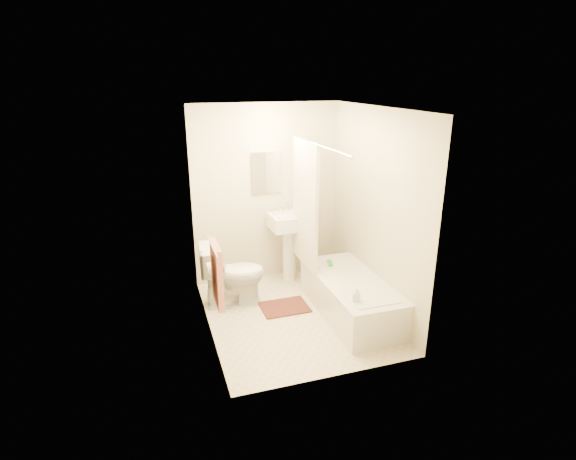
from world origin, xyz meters
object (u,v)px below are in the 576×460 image
object	(u,v)px
sink	(290,245)
soap_bottle	(356,294)
toilet	(233,274)
bath_mat	(285,307)
bathtub	(350,296)

from	to	relation	value
sink	soap_bottle	xyz separation A→B (m)	(0.21, -1.61, 0.00)
toilet	bath_mat	size ratio (longest dim) A/B	1.39
sink	soap_bottle	bearing A→B (deg)	-84.36
sink	bathtub	bearing A→B (deg)	-71.75
toilet	sink	xyz separation A→B (m)	(0.88, 0.41, 0.14)
bathtub	bath_mat	distance (m)	0.82
bath_mat	soap_bottle	bearing A→B (deg)	-59.38
toilet	bathtub	distance (m)	1.46
toilet	soap_bottle	world-z (taller)	toilet
bathtub	sink	bearing A→B (deg)	110.14
sink	bath_mat	xyz separation A→B (m)	(-0.31, -0.74, -0.52)
sink	bath_mat	world-z (taller)	sink
toilet	sink	world-z (taller)	sink
soap_bottle	bathtub	bearing A→B (deg)	69.79
toilet	bath_mat	world-z (taller)	toilet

